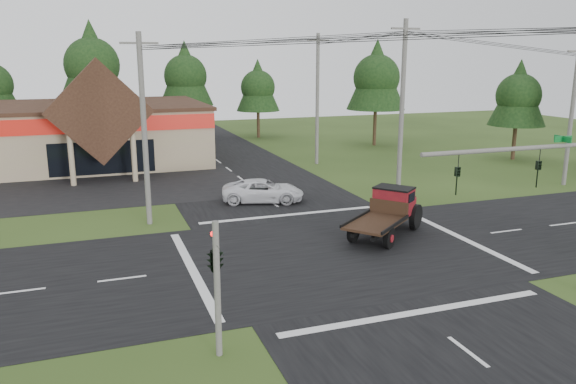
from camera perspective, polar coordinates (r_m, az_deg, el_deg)
name	(u,v)px	position (r m, az deg, el deg)	size (l,w,h in m)	color
ground	(337,253)	(27.30, 5.03, -6.15)	(120.00, 120.00, 0.00)	#2C4117
road_ns	(337,252)	(27.30, 5.03, -6.13)	(12.00, 120.00, 0.02)	black
road_ew	(337,252)	(27.30, 5.03, -6.12)	(120.00, 12.00, 0.02)	black
parking_apron	(47,190)	(43.42, -23.30, 0.21)	(28.00, 14.00, 0.02)	black
cvs_building	(29,134)	(53.51, -24.78, 5.40)	(30.40, 18.20, 9.19)	tan
traffic_signal_mast	(564,187)	(23.45, 26.26, 0.47)	(8.12, 0.24, 7.00)	#595651
traffic_signal_corner	(215,247)	(17.29, -7.45, -5.59)	(0.53, 2.48, 4.40)	#595651
utility_pole_nw	(144,129)	(31.69, -14.41, 6.24)	(2.00, 0.30, 10.50)	#595651
utility_pole_ne	(402,111)	(36.70, 11.49, 8.11)	(2.00, 0.30, 11.50)	#595651
utility_pole_far	(572,114)	(45.55, 26.86, 7.11)	(2.00, 0.30, 10.20)	#595651
utility_pole_n	(317,98)	(49.21, 3.00, 9.47)	(2.00, 0.30, 11.20)	#595651
tree_row_c	(92,62)	(64.34, -19.31, 12.35)	(7.28, 7.28, 13.13)	#332316
tree_row_d	(185,74)	(66.25, -10.39, 11.71)	(6.16, 6.16, 11.11)	#332316
tree_row_e	(258,86)	(66.15, -3.08, 10.74)	(5.04, 5.04, 9.09)	#332316
tree_side_ne	(377,75)	(60.66, 8.99, 11.63)	(6.16, 6.16, 11.11)	#332316
tree_side_e_near	(519,93)	(55.45, 22.38, 9.25)	(5.04, 5.04, 9.09)	#332316
antique_flatbed_truck	(385,214)	(29.70, 9.81, -2.17)	(2.26, 5.91, 2.47)	#600D17
white_pickup	(263,191)	(36.51, -2.55, 0.13)	(2.43, 5.26, 1.46)	white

